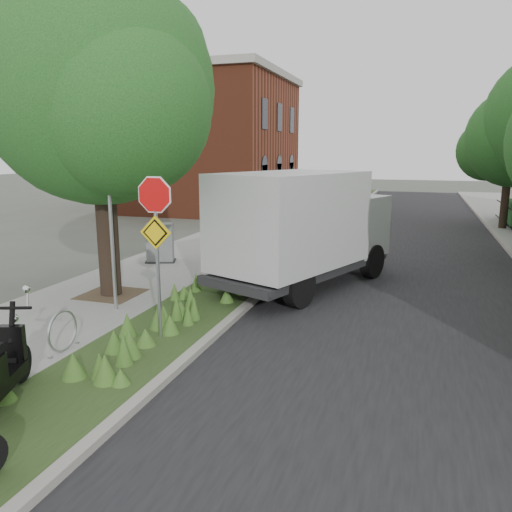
{
  "coord_description": "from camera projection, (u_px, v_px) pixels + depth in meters",
  "views": [
    {
      "loc": [
        3.22,
        -7.55,
        3.66
      ],
      "look_at": [
        -0.25,
        3.05,
        1.3
      ],
      "focal_mm": 35.0,
      "sensor_mm": 36.0,
      "label": 1
    }
  ],
  "objects": [
    {
      "name": "kerb_near",
      "position": [
        309.0,
        251.0,
        18.19
      ],
      "size": [
        0.2,
        60.0,
        0.13
      ],
      "primitive_type": "cube",
      "color": "#9E9991",
      "rests_on": "ground"
    },
    {
      "name": "road",
      "position": [
        408.0,
        259.0,
        17.14
      ],
      "size": [
        7.0,
        60.0,
        0.01
      ],
      "primitive_type": "cube",
      "color": "black",
      "rests_on": "ground"
    },
    {
      "name": "sign_assembly",
      "position": [
        156.0,
        224.0,
        9.24
      ],
      "size": [
        0.94,
        0.08,
        3.22
      ],
      "color": "#A5A8AD",
      "rests_on": "ground"
    },
    {
      "name": "utility_cabinet",
      "position": [
        160.0,
        243.0,
        16.13
      ],
      "size": [
        1.1,
        0.92,
        1.25
      ],
      "color": "#262628",
      "rests_on": "ground"
    },
    {
      "name": "street_tree_main",
      "position": [
        98.0,
        101.0,
        11.67
      ],
      "size": [
        6.21,
        5.54,
        7.66
      ],
      "color": "black",
      "rests_on": "ground"
    },
    {
      "name": "ground",
      "position": [
        215.0,
        363.0,
        8.76
      ],
      "size": [
        120.0,
        120.0,
        0.0
      ],
      "primitive_type": "plane",
      "color": "#4C5147",
      "rests_on": "ground"
    },
    {
      "name": "bare_post",
      "position": [
        111.0,
        222.0,
        10.97
      ],
      "size": [
        0.08,
        0.08,
        4.0
      ],
      "color": "#A5A8AD",
      "rests_on": "ground"
    },
    {
      "name": "sidewalk_near",
      "position": [
        214.0,
        245.0,
        19.34
      ],
      "size": [
        3.5,
        60.0,
        0.12
      ],
      "primitive_type": "cube",
      "color": "gray",
      "rests_on": "ground"
    },
    {
      "name": "verge",
      "position": [
        282.0,
        250.0,
        18.5
      ],
      "size": [
        2.0,
        60.0,
        0.12
      ],
      "primitive_type": "cube",
      "color": "#26431D",
      "rests_on": "ground"
    },
    {
      "name": "box_truck",
      "position": [
        303.0,
        224.0,
        13.36
      ],
      "size": [
        4.25,
        6.3,
        2.66
      ],
      "color": "#262628",
      "rests_on": "ground"
    },
    {
      "name": "far_tree_c",
      "position": [
        509.0,
        144.0,
        22.6
      ],
      "size": [
        4.37,
        3.89,
        5.93
      ],
      "color": "black",
      "rests_on": "ground"
    },
    {
      "name": "brick_building",
      "position": [
        210.0,
        142.0,
        31.23
      ],
      "size": [
        9.4,
        10.4,
        8.3
      ],
      "color": "brown",
      "rests_on": "ground"
    },
    {
      "name": "bike_hoop",
      "position": [
        62.0,
        331.0,
        8.92
      ],
      "size": [
        0.06,
        0.78,
        0.77
      ],
      "color": "#A5A8AD",
      "rests_on": "ground"
    }
  ]
}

